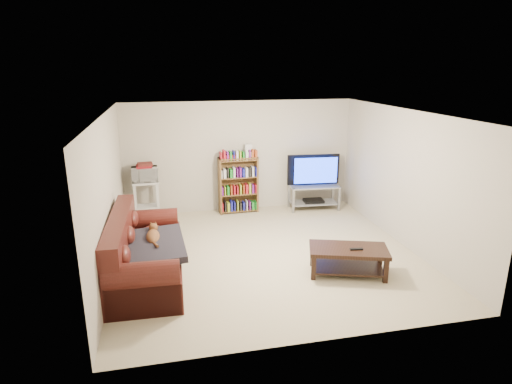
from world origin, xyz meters
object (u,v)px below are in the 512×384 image
object	(u,v)px
sofa	(141,257)
tv_stand	(314,193)
bookshelf	(238,184)
coffee_table	(348,256)

from	to	relation	value
sofa	tv_stand	distance (m)	4.46
tv_stand	bookshelf	distance (m)	1.72
sofa	coffee_table	bearing A→B (deg)	-8.49
coffee_table	tv_stand	xyz separation A→B (m)	(0.55, 3.10, 0.07)
coffee_table	bookshelf	distance (m)	3.46
sofa	tv_stand	bearing A→B (deg)	36.39
sofa	bookshelf	bearing A→B (deg)	55.38
tv_stand	bookshelf	size ratio (longest dim) A/B	0.92
sofa	tv_stand	size ratio (longest dim) A/B	2.09
sofa	coffee_table	world-z (taller)	sofa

